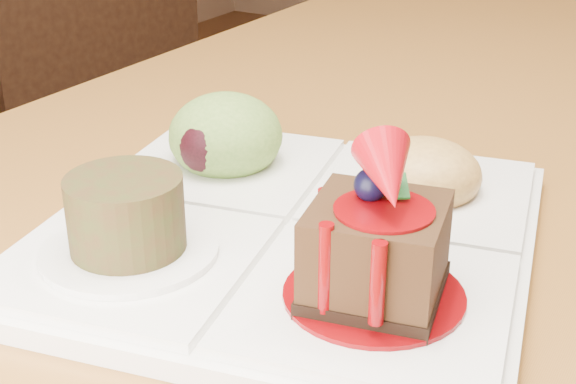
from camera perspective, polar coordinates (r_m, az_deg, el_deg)
The scene contains 2 objects.
chair_left at distance 1.56m, azimuth -11.06°, elevation 9.03°, with size 0.55×0.55×1.00m.
sampler_plate at distance 0.48m, azimuth -0.09°, elevation -1.22°, with size 0.33×0.33×0.11m.
Camera 1 is at (0.05, -0.77, 0.98)m, focal length 50.00 mm.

